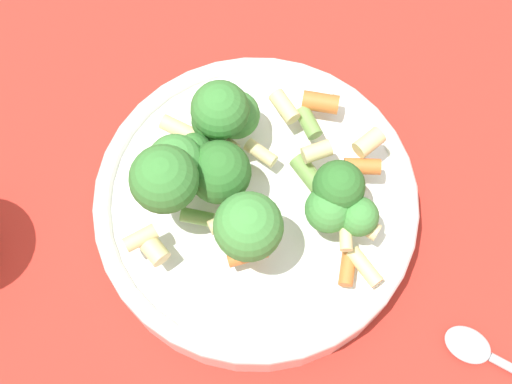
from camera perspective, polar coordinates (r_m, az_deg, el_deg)
ground_plane at (r=0.58m, az=0.00°, el=-1.93°), size 3.00×3.00×0.00m
bowl at (r=0.55m, az=0.00°, el=-1.11°), size 0.25×0.25×0.05m
pasta_salad at (r=0.50m, az=-1.50°, el=1.67°), size 0.19×0.15×0.09m
spoon at (r=0.57m, az=19.21°, el=-12.87°), size 0.15×0.07×0.01m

